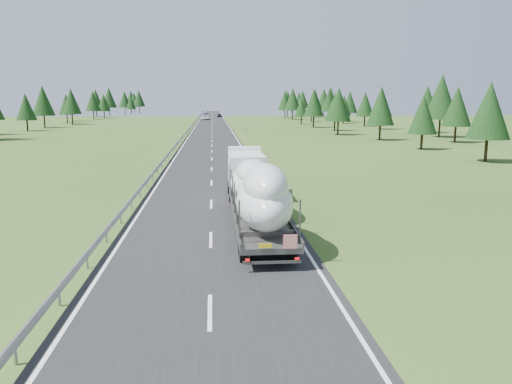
{
  "coord_description": "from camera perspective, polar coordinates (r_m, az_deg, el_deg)",
  "views": [
    {
      "loc": [
        0.2,
        -25.14,
        7.18
      ],
      "look_at": [
        2.6,
        2.74,
        1.99
      ],
      "focal_mm": 35.0,
      "sensor_mm": 36.0,
      "label": 1
    }
  ],
  "objects": [
    {
      "name": "distant_van",
      "position": [
        182.91,
        -5.83,
        8.47
      ],
      "size": [
        3.23,
        6.33,
        1.71
      ],
      "primitive_type": "imported",
      "rotation": [
        0.0,
        0.0,
        0.06
      ],
      "color": "silver",
      "rests_on": "ground"
    },
    {
      "name": "highway_sign",
      "position": [
        105.51,
        -1.12,
        7.59
      ],
      "size": [
        0.08,
        0.9,
        2.6
      ],
      "color": "slate",
      "rests_on": "ground"
    },
    {
      "name": "distant_car_dark",
      "position": [
        211.3,
        -4.2,
        8.74
      ],
      "size": [
        2.08,
        4.69,
        1.57
      ],
      "primitive_type": "imported",
      "rotation": [
        0.0,
        0.0,
        -0.05
      ],
      "color": "black",
      "rests_on": "ground"
    },
    {
      "name": "guardrail",
      "position": [
        125.37,
        -7.49,
        7.41
      ],
      "size": [
        0.1,
        400.0,
        0.76
      ],
      "color": "slate",
      "rests_on": "ground"
    },
    {
      "name": "ground",
      "position": [
        26.14,
        -5.19,
        -5.48
      ],
      "size": [
        400.0,
        400.0,
        0.0
      ],
      "primitive_type": "plane",
      "color": "#304B19",
      "rests_on": "ground"
    },
    {
      "name": "road_surface",
      "position": [
        125.34,
        -5.04,
        7.19
      ],
      "size": [
        10.0,
        400.0,
        0.02
      ],
      "primitive_type": "cube",
      "color": "black",
      "rests_on": "ground"
    },
    {
      "name": "boat_truck",
      "position": [
        29.18,
        -0.13,
        0.7
      ],
      "size": [
        2.76,
        19.28,
        4.27
      ],
      "color": "silver",
      "rests_on": "ground"
    },
    {
      "name": "tree_line_left",
      "position": [
        172.99,
        -20.25,
        9.85
      ],
      "size": [
        15.96,
        315.08,
        12.65
      ],
      "color": "black",
      "rests_on": "ground"
    },
    {
      "name": "marker_posts",
      "position": [
        180.37,
        -2.95,
        8.38
      ],
      "size": [
        0.13,
        350.08,
        1.0
      ],
      "color": "silver",
      "rests_on": "ground"
    },
    {
      "name": "distant_car_blue",
      "position": [
        255.6,
        -5.76,
        9.0
      ],
      "size": [
        1.82,
        4.35,
        1.4
      ],
      "primitive_type": "imported",
      "rotation": [
        0.0,
        0.0,
        -0.08
      ],
      "color": "#192146",
      "rests_on": "ground"
    },
    {
      "name": "tree_line_right",
      "position": [
        152.49,
        10.18,
        10.22
      ],
      "size": [
        28.55,
        314.32,
        12.31
      ],
      "color": "black",
      "rests_on": "ground"
    }
  ]
}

